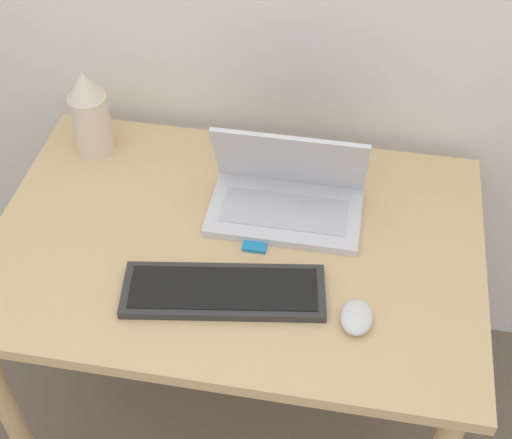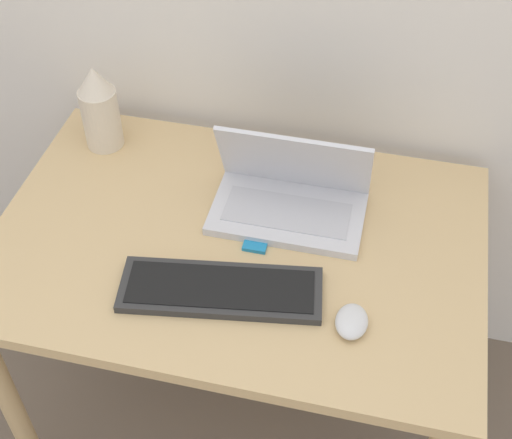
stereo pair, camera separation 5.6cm
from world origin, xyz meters
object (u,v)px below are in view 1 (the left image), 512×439
Objects in this scene: mouse at (356,317)px; mp3_player at (256,242)px; vase at (90,113)px; laptop at (287,194)px; keyboard at (224,291)px.

mouse reaches higher than mp3_player.
vase is (-0.68, 0.42, 0.09)m from mouse.
mouse is at bearing -37.08° from mp3_player.
laptop is at bearing 67.37° from mp3_player.
keyboard is 0.27m from mouse.
mp3_player is at bearing 75.41° from keyboard.
laptop is 5.89× the size of mp3_player.
mouse is 0.39× the size of vase.
vase reaches higher than keyboard.
laptop is 0.35m from mouse.
vase is at bearing 150.82° from mp3_player.
mouse is 0.29m from mp3_player.
mouse is (0.18, -0.29, -0.03)m from laptop.
laptop reaches higher than mouse.
vase is at bearing 165.32° from laptop.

